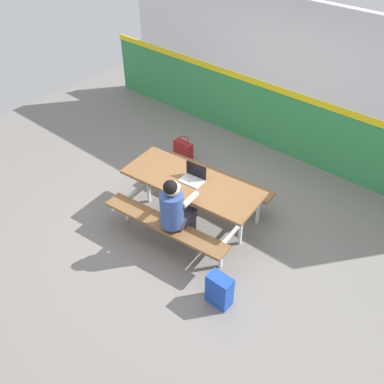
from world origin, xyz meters
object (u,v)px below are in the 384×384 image
student_nearer (176,209)px  tote_bag_bright (183,151)px  picnic_table_main (192,191)px  laptop_silver (193,177)px  backpack_dark (220,290)px

student_nearer → tote_bag_bright: student_nearer is taller
picnic_table_main → laptop_silver: size_ratio=5.93×
picnic_table_main → tote_bag_bright: picnic_table_main is taller
backpack_dark → student_nearer: bearing=161.3°
tote_bag_bright → laptop_silver: bearing=-43.3°
student_nearer → laptop_silver: 0.61m
student_nearer → laptop_silver: (-0.19, 0.58, 0.08)m
laptop_silver → tote_bag_bright: bearing=136.7°
picnic_table_main → backpack_dark: picnic_table_main is taller
picnic_table_main → laptop_silver: 0.21m
backpack_dark → tote_bag_bright: bearing=139.4°
student_nearer → backpack_dark: size_ratio=2.74×
picnic_table_main → backpack_dark: (1.17, -0.88, -0.36)m
backpack_dark → tote_bag_bright: size_ratio=1.02×
laptop_silver → backpack_dark: laptop_silver is taller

